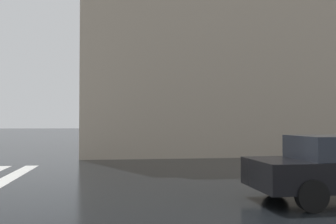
% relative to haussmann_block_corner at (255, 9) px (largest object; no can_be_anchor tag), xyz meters
% --- Properties ---
extents(haussmann_block_corner, '(15.89, 22.86, 19.81)m').
position_rel_haussmann_block_corner_xyz_m(haussmann_block_corner, '(0.00, 0.00, 0.00)').
color(haussmann_block_corner, tan).
rests_on(haussmann_block_corner, ground_plane).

